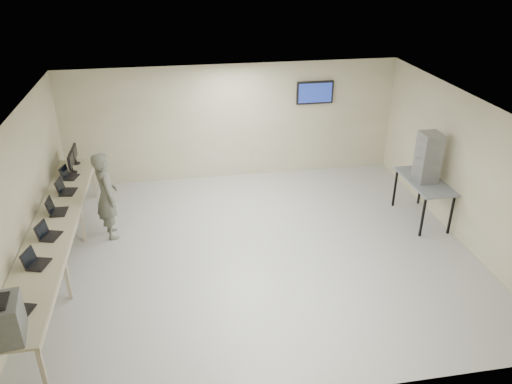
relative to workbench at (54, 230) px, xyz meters
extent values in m
cube|color=beige|center=(3.59, 0.00, -0.83)|extent=(8.00, 7.00, 0.01)
cube|color=white|center=(3.59, 0.00, 1.97)|extent=(8.00, 7.00, 0.01)
cube|color=beige|center=(3.59, 3.50, 0.57)|extent=(8.00, 0.01, 2.80)
cube|color=beige|center=(3.59, -3.50, 0.57)|extent=(8.00, 0.01, 2.80)
cube|color=beige|center=(-0.41, 0.00, 0.57)|extent=(0.01, 7.00, 2.80)
cube|color=beige|center=(7.59, 0.00, 0.57)|extent=(0.01, 7.00, 2.80)
cube|color=black|center=(5.59, 3.48, 1.22)|extent=(0.15, 0.04, 0.15)
cube|color=black|center=(5.59, 3.44, 1.22)|extent=(0.90, 0.06, 0.55)
cube|color=navy|center=(5.59, 3.40, 1.22)|extent=(0.82, 0.01, 0.47)
cube|color=#C0BA8F|center=(-0.01, 0.00, 0.05)|extent=(0.75, 6.00, 0.04)
cube|color=#C3B49B|center=(0.36, 0.00, 0.02)|extent=(0.02, 6.00, 0.06)
cube|color=#C3B49B|center=(0.29, -2.85, -0.40)|extent=(0.06, 0.06, 0.86)
cube|color=#C3B49B|center=(-0.31, -0.90, -0.40)|extent=(0.06, 0.06, 0.86)
cube|color=#C3B49B|center=(0.29, -0.90, -0.40)|extent=(0.06, 0.06, 0.86)
cube|color=#C3B49B|center=(-0.31, 0.90, -0.40)|extent=(0.06, 0.06, 0.86)
cube|color=#C3B49B|center=(0.29, 0.90, -0.40)|extent=(0.06, 0.06, 0.86)
cube|color=#C3B49B|center=(-0.31, 2.85, -0.40)|extent=(0.06, 0.06, 0.86)
cube|color=#C3B49B|center=(0.29, 2.85, -0.40)|extent=(0.06, 0.06, 0.86)
cube|color=gray|center=(-0.06, -2.75, 0.35)|extent=(0.53, 0.59, 0.55)
cube|color=black|center=(0.02, -2.27, 0.08)|extent=(0.31, 0.37, 0.02)
cube|color=black|center=(-0.10, -2.27, 0.21)|extent=(0.15, 0.31, 0.23)
cube|color=black|center=(-0.09, -2.27, 0.21)|extent=(0.12, 0.27, 0.19)
cube|color=black|center=(0.00, -1.18, 0.08)|extent=(0.34, 0.41, 0.02)
cube|color=black|center=(-0.12, -1.18, 0.22)|extent=(0.16, 0.34, 0.25)
cube|color=black|center=(-0.11, -1.18, 0.22)|extent=(0.13, 0.30, 0.21)
cube|color=black|center=(0.03, -0.37, 0.08)|extent=(0.35, 0.41, 0.02)
cube|color=black|center=(-0.10, -0.37, 0.22)|extent=(0.16, 0.34, 0.25)
cube|color=black|center=(-0.08, -0.37, 0.22)|extent=(0.13, 0.29, 0.21)
cube|color=black|center=(0.01, 0.48, 0.08)|extent=(0.28, 0.38, 0.02)
cube|color=black|center=(-0.12, 0.48, 0.23)|extent=(0.08, 0.35, 0.26)
cube|color=black|center=(-0.11, 0.48, 0.23)|extent=(0.06, 0.31, 0.22)
cube|color=black|center=(0.04, 1.30, 0.08)|extent=(0.32, 0.41, 0.02)
cube|color=black|center=(-0.09, 1.30, 0.23)|extent=(0.12, 0.36, 0.27)
cube|color=black|center=(-0.07, 1.30, 0.23)|extent=(0.10, 0.31, 0.22)
cube|color=black|center=(0.00, 2.00, 0.08)|extent=(0.32, 0.39, 0.02)
cube|color=black|center=(-0.13, 2.00, 0.22)|extent=(0.15, 0.32, 0.24)
cube|color=black|center=(-0.11, 2.00, 0.22)|extent=(0.12, 0.28, 0.20)
cylinder|color=black|center=(-0.01, 2.26, 0.08)|extent=(0.19, 0.19, 0.01)
cube|color=black|center=(-0.01, 2.26, 0.16)|extent=(0.04, 0.03, 0.15)
cube|color=black|center=(-0.01, 2.26, 0.36)|extent=(0.05, 0.43, 0.29)
cube|color=black|center=(0.01, 2.26, 0.36)|extent=(0.00, 0.39, 0.25)
cylinder|color=black|center=(-0.01, 2.75, 0.08)|extent=(0.19, 0.19, 0.01)
cube|color=black|center=(-0.01, 2.75, 0.16)|extent=(0.04, 0.03, 0.15)
cube|color=black|center=(-0.01, 2.75, 0.35)|extent=(0.05, 0.42, 0.28)
cube|color=black|center=(0.01, 2.75, 0.35)|extent=(0.00, 0.38, 0.24)
imported|color=#525845|center=(0.79, 1.06, 0.06)|extent=(0.59, 0.74, 1.78)
cube|color=slate|center=(7.19, 0.61, 0.06)|extent=(0.71, 1.51, 0.04)
cube|color=black|center=(6.88, -0.05, -0.39)|extent=(0.04, 0.04, 0.87)
cube|color=black|center=(6.88, 1.26, -0.39)|extent=(0.04, 0.04, 0.87)
cube|color=black|center=(7.49, -0.05, -0.39)|extent=(0.04, 0.04, 0.87)
cube|color=black|center=(7.49, 1.26, -0.39)|extent=(0.04, 0.04, 0.87)
cube|color=gray|center=(7.17, 0.61, 0.18)|extent=(0.39, 0.43, 0.21)
cube|color=gray|center=(7.17, 0.61, 0.39)|extent=(0.39, 0.43, 0.21)
cube|color=gray|center=(7.17, 0.61, 0.60)|extent=(0.39, 0.43, 0.21)
cube|color=gray|center=(7.17, 0.61, 0.80)|extent=(0.39, 0.43, 0.21)
cube|color=gray|center=(7.17, 0.61, 1.01)|extent=(0.39, 0.43, 0.21)
camera|label=1|loc=(2.18, -7.92, 4.47)|focal=35.00mm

